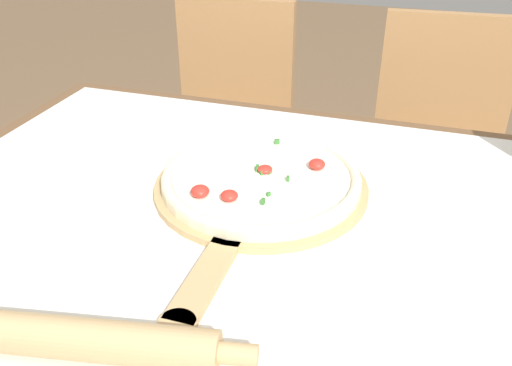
{
  "coord_description": "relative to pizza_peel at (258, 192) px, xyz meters",
  "views": [
    {
      "loc": [
        0.23,
        -0.72,
        1.24
      ],
      "look_at": [
        -0.01,
        0.05,
        0.76
      ],
      "focal_mm": 38.0,
      "sensor_mm": 36.0,
      "label": 1
    }
  ],
  "objects": [
    {
      "name": "pizza",
      "position": [
        -0.0,
        0.02,
        0.02
      ],
      "size": [
        0.35,
        0.35,
        0.04
      ],
      "color": "beige",
      "rests_on": "pizza_peel"
    },
    {
      "name": "chair_right",
      "position": [
        0.32,
        0.74,
        -0.23
      ],
      "size": [
        0.43,
        0.43,
        0.89
      ],
      "rotation": [
        0.0,
        0.0,
        0.07
      ],
      "color": "#A37547",
      "rests_on": "ground_plane"
    },
    {
      "name": "dining_table",
      "position": [
        0.01,
        -0.06,
        -0.11
      ],
      "size": [
        1.3,
        0.94,
        0.73
      ],
      "color": "brown",
      "rests_on": "ground_plane"
    },
    {
      "name": "pizza_peel",
      "position": [
        0.0,
        0.0,
        0.0
      ],
      "size": [
        0.38,
        0.57,
        0.01
      ],
      "color": "tan",
      "rests_on": "towel_cloth"
    },
    {
      "name": "rolling_pin",
      "position": [
        -0.1,
        -0.41,
        0.02
      ],
      "size": [
        0.43,
        0.11,
        0.05
      ],
      "rotation": [
        0.0,
        0.0,
        0.19
      ],
      "color": "tan",
      "rests_on": "towel_cloth"
    },
    {
      "name": "chair_left",
      "position": [
        -0.33,
        0.74,
        -0.23
      ],
      "size": [
        0.42,
        0.42,
        0.89
      ],
      "rotation": [
        0.0,
        0.0,
        0.04
      ],
      "color": "#A37547",
      "rests_on": "ground_plane"
    },
    {
      "name": "towel_cloth",
      "position": [
        0.01,
        -0.06,
        -0.01
      ],
      "size": [
        1.22,
        0.86,
        0.0
      ],
      "color": "silver",
      "rests_on": "dining_table"
    }
  ]
}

